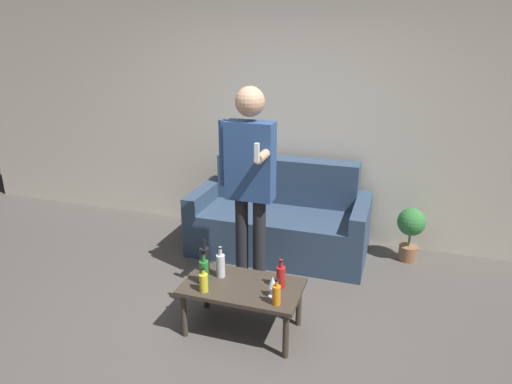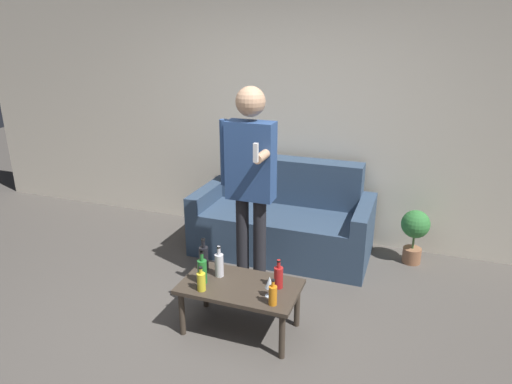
{
  "view_description": "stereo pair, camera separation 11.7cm",
  "coord_description": "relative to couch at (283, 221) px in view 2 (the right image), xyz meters",
  "views": [
    {
      "loc": [
        1.18,
        -2.34,
        2.14
      ],
      "look_at": [
        0.13,
        0.87,
        0.95
      ],
      "focal_mm": 32.0,
      "sensor_mm": 36.0,
      "label": 1
    },
    {
      "loc": [
        1.29,
        -2.31,
        2.14
      ],
      "look_at": [
        0.13,
        0.87,
        0.95
      ],
      "focal_mm": 32.0,
      "sensor_mm": 36.0,
      "label": 2
    }
  ],
  "objects": [
    {
      "name": "bottle_clear",
      "position": [
        -0.14,
        -1.57,
        0.14
      ],
      "size": [
        0.06,
        0.06,
        0.19
      ],
      "color": "yellow",
      "rests_on": "coffee_table"
    },
    {
      "name": "couch",
      "position": [
        0.0,
        0.0,
        0.0
      ],
      "size": [
        1.75,
        0.83,
        0.91
      ],
      "color": "#334760",
      "rests_on": "ground_plane"
    },
    {
      "name": "person_standing_front",
      "position": [
        -0.04,
        -0.83,
        0.73
      ],
      "size": [
        0.46,
        0.44,
        1.75
      ],
      "color": "#232328",
      "rests_on": "ground_plane"
    },
    {
      "name": "bottle_yellow",
      "position": [
        0.4,
        -1.56,
        0.14
      ],
      "size": [
        0.06,
        0.06,
        0.19
      ],
      "color": "orange",
      "rests_on": "coffee_table"
    },
    {
      "name": "bottle_orange",
      "position": [
        -0.26,
        -1.28,
        0.17
      ],
      "size": [
        0.07,
        0.07,
        0.26
      ],
      "color": "black",
      "rests_on": "coffee_table"
    },
    {
      "name": "coffee_table",
      "position": [
        0.09,
        -1.4,
        0.01
      ],
      "size": [
        0.87,
        0.49,
        0.39
      ],
      "color": "#3D3328",
      "rests_on": "ground_plane"
    },
    {
      "name": "wall_back",
      "position": [
        -0.08,
        0.47,
        1.03
      ],
      "size": [
        8.0,
        0.06,
        2.7
      ],
      "color": "beige",
      "rests_on": "ground_plane"
    },
    {
      "name": "potted_plant",
      "position": [
        1.26,
        0.17,
        0.02
      ],
      "size": [
        0.27,
        0.27,
        0.54
      ],
      "color": "#936042",
      "rests_on": "ground_plane"
    },
    {
      "name": "ground_plane",
      "position": [
        -0.08,
        -1.8,
        -0.32
      ],
      "size": [
        16.0,
        16.0,
        0.0
      ],
      "primitive_type": "plane",
      "color": "#514C47"
    },
    {
      "name": "wine_glass_near",
      "position": [
        0.34,
        -1.47,
        0.17
      ],
      "size": [
        0.06,
        0.06,
        0.16
      ],
      "color": "silver",
      "rests_on": "coffee_table"
    },
    {
      "name": "bottle_dark",
      "position": [
        0.37,
        -1.34,
        0.15
      ],
      "size": [
        0.07,
        0.07,
        0.22
      ],
      "color": "#B21E1E",
      "rests_on": "coffee_table"
    },
    {
      "name": "bottle_red",
      "position": [
        -0.1,
        -1.33,
        0.16
      ],
      "size": [
        0.07,
        0.07,
        0.25
      ],
      "color": "silver",
      "rests_on": "coffee_table"
    },
    {
      "name": "bottle_green",
      "position": [
        -0.18,
        -1.47,
        0.16
      ],
      "size": [
        0.07,
        0.07,
        0.25
      ],
      "color": "#23752D",
      "rests_on": "coffee_table"
    }
  ]
}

